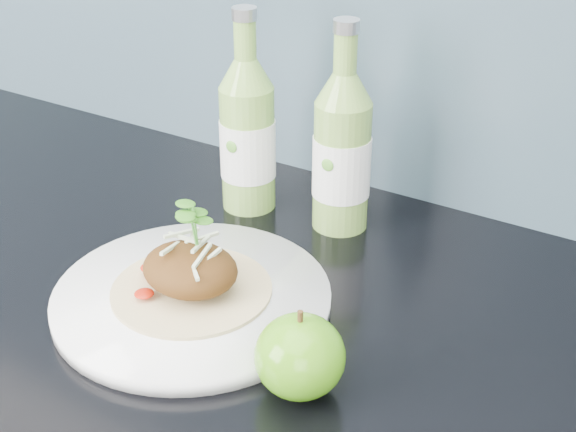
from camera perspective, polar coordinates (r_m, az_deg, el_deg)
name	(u,v)px	position (r m, az deg, el deg)	size (l,w,h in m)	color
dinner_plate	(192,298)	(0.84, -6.83, -5.79)	(0.34, 0.34, 0.02)	white
pork_taco	(190,267)	(0.82, -6.98, -3.65)	(0.17, 0.17, 0.10)	tan
green_apple	(300,356)	(0.71, 0.85, -9.94)	(0.09, 0.09, 0.09)	#34920F
cider_bottle_left	(248,135)	(0.99, -2.90, 5.75)	(0.09, 0.09, 0.25)	#7DAE48
cider_bottle_right	(342,153)	(0.94, 3.85, 4.52)	(0.08, 0.08, 0.25)	#7AA846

